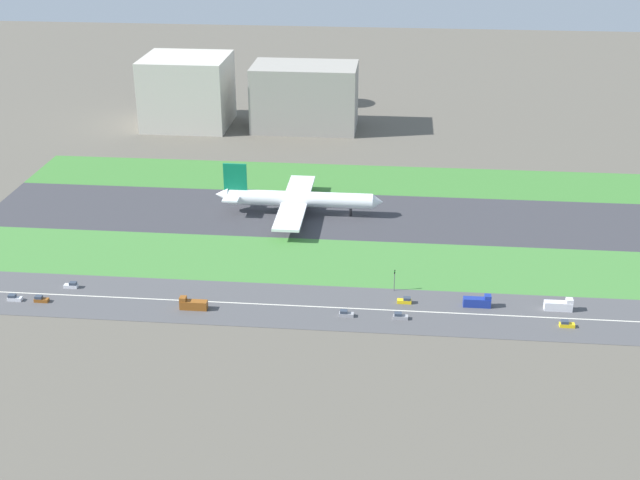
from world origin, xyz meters
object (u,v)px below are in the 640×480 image
(car_5, at_px, (72,285))
(terminal_building, at_px, (187,91))
(truck_1, at_px, (478,302))
(fuel_tank_west, at_px, (319,89))
(car_0, at_px, (14,298))
(truck_2, at_px, (559,305))
(car_4, at_px, (405,301))
(car_2, at_px, (566,324))
(truck_0, at_px, (193,304))
(car_3, at_px, (41,299))
(car_6, at_px, (400,316))
(airliner, at_px, (296,199))
(car_1, at_px, (346,314))
(hangar_building, at_px, (305,97))
(traffic_light, at_px, (394,279))

(car_5, xyz_separation_m, terminal_building, (-5.39, 182.00, 16.73))
(truck_1, height_order, fuel_tank_west, fuel_tank_west)
(car_0, bearing_deg, truck_2, -176.59)
(car_4, height_order, car_5, same)
(car_2, bearing_deg, truck_0, 0.00)
(truck_1, xyz_separation_m, terminal_building, (-134.25, 182.00, 15.98))
(car_3, relative_size, car_5, 1.00)
(truck_2, xyz_separation_m, terminal_building, (-158.73, 182.00, 15.98))
(car_6, distance_m, car_0, 119.79)
(truck_0, distance_m, fuel_tank_west, 237.64)
(airliner, xyz_separation_m, car_2, (89.71, -78.00, -5.31))
(truck_1, height_order, car_3, truck_1)
(truck_2, xyz_separation_m, fuel_tank_west, (-95.40, 227.00, 7.21))
(truck_0, distance_m, car_5, 43.24)
(car_1, height_order, truck_2, truck_2)
(fuel_tank_west, bearing_deg, car_6, -78.74)
(truck_1, xyz_separation_m, fuel_tank_west, (-70.92, 227.00, 7.21))
(hangar_building, bearing_deg, truck_1, -67.89)
(car_5, height_order, hangar_building, hangar_building)
(truck_0, bearing_deg, hangar_building, -93.83)
(truck_0, relative_size, traffic_light, 1.17)
(truck_1, bearing_deg, traffic_light, 162.75)
(truck_0, xyz_separation_m, terminal_building, (-47.45, 192.00, 15.98))
(car_0, xyz_separation_m, truck_2, (167.99, 10.00, 0.75))
(car_3, distance_m, terminal_building, 192.73)
(car_4, height_order, fuel_tank_west, fuel_tank_west)
(traffic_light, bearing_deg, car_2, -19.50)
(traffic_light, height_order, fuel_tank_west, fuel_tank_west)
(car_6, height_order, traffic_light, traffic_light)
(car_5, bearing_deg, car_6, -5.43)
(car_2, xyz_separation_m, truck_0, (-111.86, -0.00, 0.75))
(car_3, height_order, traffic_light, traffic_light)
(car_6, bearing_deg, car_3, 0.00)
(truck_1, height_order, traffic_light, traffic_light)
(car_3, distance_m, car_5, 11.71)
(car_1, distance_m, hangar_building, 195.58)
(car_6, xyz_separation_m, car_0, (-119.79, 0.00, 0.00))
(car_4, bearing_deg, fuel_tank_west, 102.10)
(truck_2, relative_size, fuel_tank_west, 0.43)
(terminal_building, bearing_deg, hangar_building, 0.00)
(car_0, height_order, traffic_light, traffic_light)
(car_2, bearing_deg, fuel_tank_west, -67.95)
(truck_1, relative_size, car_6, 1.91)
(car_6, bearing_deg, car_1, 0.00)
(terminal_building, bearing_deg, traffic_light, -58.06)
(truck_0, height_order, terminal_building, terminal_building)
(traffic_light, bearing_deg, truck_0, -163.58)
(car_4, xyz_separation_m, truck_0, (-64.54, -10.00, 0.75))
(terminal_building, bearing_deg, car_6, -60.07)
(car_5, distance_m, hangar_building, 190.72)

